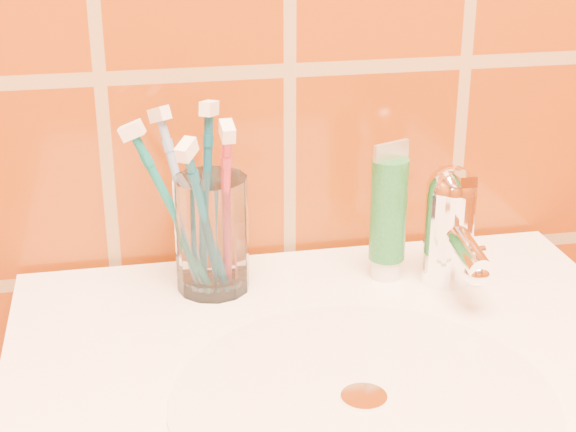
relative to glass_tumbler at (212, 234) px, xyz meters
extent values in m
cylinder|color=silver|center=(0.09, -0.21, -0.05)|extent=(0.30, 0.30, 0.00)
cylinder|color=white|center=(0.09, -0.21, -0.05)|extent=(0.04, 0.04, 0.00)
cylinder|color=white|center=(0.00, 0.00, 0.00)|extent=(0.09, 0.09, 0.11)
cylinder|color=white|center=(0.17, -0.01, -0.05)|extent=(0.03, 0.03, 0.02)
cylinder|color=#165E27|center=(0.17, -0.01, 0.02)|extent=(0.04, 0.04, 0.10)
cube|color=beige|center=(0.17, -0.01, 0.07)|extent=(0.04, 0.00, 0.02)
cylinder|color=white|center=(0.23, -0.03, -0.01)|extent=(0.05, 0.05, 0.09)
sphere|color=white|center=(0.23, -0.03, 0.04)|extent=(0.05, 0.05, 0.05)
cylinder|color=white|center=(0.23, -0.07, 0.00)|extent=(0.02, 0.09, 0.03)
cube|color=white|center=(0.23, -0.04, 0.06)|extent=(0.02, 0.06, 0.01)
camera|label=1|loc=(-0.08, -0.76, 0.33)|focal=55.00mm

